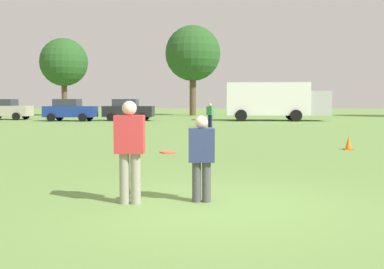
{
  "coord_description": "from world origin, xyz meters",
  "views": [
    {
      "loc": [
        0.11,
        -7.67,
        1.73
      ],
      "look_at": [
        -0.49,
        1.95,
        1.03
      ],
      "focal_mm": 44.1,
      "sensor_mm": 36.0,
      "label": 1
    }
  ],
  "objects_px": {
    "parked_car_center": "(128,110)",
    "bystander_sideline_watcher": "(210,114)",
    "traffic_cone": "(349,143)",
    "parked_car_mid_left": "(70,110)",
    "box_truck": "(275,100)",
    "player_thrower": "(130,146)",
    "player_defender": "(202,154)",
    "frisbee": "(167,152)",
    "parked_car_near_left": "(6,109)"
  },
  "relations": [
    {
      "from": "parked_car_near_left",
      "to": "parked_car_center",
      "type": "xyz_separation_m",
      "value": [
        11.17,
        -1.18,
        0.0
      ]
    },
    {
      "from": "traffic_cone",
      "to": "bystander_sideline_watcher",
      "type": "distance_m",
      "value": 14.18
    },
    {
      "from": "frisbee",
      "to": "parked_car_near_left",
      "type": "distance_m",
      "value": 37.68
    },
    {
      "from": "traffic_cone",
      "to": "parked_car_center",
      "type": "distance_m",
      "value": 25.92
    },
    {
      "from": "parked_car_center",
      "to": "bystander_sideline_watcher",
      "type": "distance_m",
      "value": 11.98
    },
    {
      "from": "frisbee",
      "to": "box_truck",
      "type": "bearing_deg",
      "value": 80.58
    },
    {
      "from": "parked_car_mid_left",
      "to": "box_truck",
      "type": "distance_m",
      "value": 17.1
    },
    {
      "from": "frisbee",
      "to": "player_thrower",
      "type": "bearing_deg",
      "value": 173.17
    },
    {
      "from": "player_defender",
      "to": "box_truck",
      "type": "height_order",
      "value": "box_truck"
    },
    {
      "from": "player_thrower",
      "to": "parked_car_center",
      "type": "height_order",
      "value": "parked_car_center"
    },
    {
      "from": "player_defender",
      "to": "box_truck",
      "type": "relative_size",
      "value": 0.17
    },
    {
      "from": "player_thrower",
      "to": "box_truck",
      "type": "height_order",
      "value": "box_truck"
    },
    {
      "from": "frisbee",
      "to": "bystander_sideline_watcher",
      "type": "distance_m",
      "value": 22.25
    },
    {
      "from": "parked_car_center",
      "to": "bystander_sideline_watcher",
      "type": "relative_size",
      "value": 2.73
    },
    {
      "from": "player_thrower",
      "to": "traffic_cone",
      "type": "xyz_separation_m",
      "value": [
        5.97,
        8.97,
        -0.74
      ]
    },
    {
      "from": "parked_car_mid_left",
      "to": "bystander_sideline_watcher",
      "type": "height_order",
      "value": "parked_car_mid_left"
    },
    {
      "from": "parked_car_mid_left",
      "to": "parked_car_center",
      "type": "relative_size",
      "value": 1.0
    },
    {
      "from": "traffic_cone",
      "to": "parked_car_mid_left",
      "type": "bearing_deg",
      "value": 128.03
    },
    {
      "from": "traffic_cone",
      "to": "parked_car_near_left",
      "type": "xyz_separation_m",
      "value": [
        -23.49,
        23.97,
        0.69
      ]
    },
    {
      "from": "bystander_sideline_watcher",
      "to": "parked_car_near_left",
      "type": "bearing_deg",
      "value": 149.58
    },
    {
      "from": "frisbee",
      "to": "traffic_cone",
      "type": "bearing_deg",
      "value": 59.5
    },
    {
      "from": "player_thrower",
      "to": "parked_car_mid_left",
      "type": "xyz_separation_m",
      "value": [
        -11.03,
        30.7,
        -0.04
      ]
    },
    {
      "from": "parked_car_near_left",
      "to": "box_truck",
      "type": "xyz_separation_m",
      "value": [
        23.52,
        -0.74,
        0.83
      ]
    },
    {
      "from": "traffic_cone",
      "to": "parked_car_mid_left",
      "type": "xyz_separation_m",
      "value": [
        -16.99,
        21.73,
        0.69
      ]
    },
    {
      "from": "player_defender",
      "to": "parked_car_mid_left",
      "type": "height_order",
      "value": "parked_car_mid_left"
    },
    {
      "from": "parked_car_center",
      "to": "bystander_sideline_watcher",
      "type": "bearing_deg",
      "value": -53.17
    },
    {
      "from": "frisbee",
      "to": "parked_car_mid_left",
      "type": "relative_size",
      "value": 0.06
    },
    {
      "from": "box_truck",
      "to": "bystander_sideline_watcher",
      "type": "relative_size",
      "value": 5.53
    },
    {
      "from": "player_thrower",
      "to": "parked_car_near_left",
      "type": "distance_m",
      "value": 37.31
    },
    {
      "from": "traffic_cone",
      "to": "box_truck",
      "type": "xyz_separation_m",
      "value": [
        0.02,
        23.23,
        1.52
      ]
    },
    {
      "from": "player_thrower",
      "to": "parked_car_mid_left",
      "type": "bearing_deg",
      "value": 109.76
    },
    {
      "from": "player_thrower",
      "to": "frisbee",
      "type": "relative_size",
      "value": 6.34
    },
    {
      "from": "player_thrower",
      "to": "parked_car_near_left",
      "type": "height_order",
      "value": "parked_car_near_left"
    },
    {
      "from": "box_truck",
      "to": "parked_car_center",
      "type": "bearing_deg",
      "value": -177.96
    },
    {
      "from": "player_thrower",
      "to": "box_truck",
      "type": "bearing_deg",
      "value": 79.46
    },
    {
      "from": "player_defender",
      "to": "parked_car_center",
      "type": "relative_size",
      "value": 0.35
    },
    {
      "from": "frisbee",
      "to": "parked_car_center",
      "type": "relative_size",
      "value": 0.06
    },
    {
      "from": "parked_car_near_left",
      "to": "bystander_sideline_watcher",
      "type": "bearing_deg",
      "value": -30.42
    },
    {
      "from": "player_thrower",
      "to": "frisbee",
      "type": "xyz_separation_m",
      "value": [
        0.64,
        -0.08,
        -0.09
      ]
    },
    {
      "from": "traffic_cone",
      "to": "parked_car_near_left",
      "type": "distance_m",
      "value": 33.57
    },
    {
      "from": "parked_car_near_left",
      "to": "parked_car_center",
      "type": "height_order",
      "value": "same"
    },
    {
      "from": "parked_car_mid_left",
      "to": "player_defender",
      "type": "bearing_deg",
      "value": -68.17
    },
    {
      "from": "player_thrower",
      "to": "bystander_sideline_watcher",
      "type": "xyz_separation_m",
      "value": [
        0.82,
        22.17,
        -0.1
      ]
    },
    {
      "from": "parked_car_near_left",
      "to": "parked_car_mid_left",
      "type": "bearing_deg",
      "value": -19.05
    },
    {
      "from": "player_thrower",
      "to": "parked_car_near_left",
      "type": "relative_size",
      "value": 0.41
    },
    {
      "from": "parked_car_mid_left",
      "to": "bystander_sideline_watcher",
      "type": "bearing_deg",
      "value": -35.75
    },
    {
      "from": "bystander_sideline_watcher",
      "to": "player_defender",
      "type": "bearing_deg",
      "value": -89.05
    },
    {
      "from": "frisbee",
      "to": "traffic_cone",
      "type": "xyz_separation_m",
      "value": [
        5.33,
        9.05,
        -0.65
      ]
    },
    {
      "from": "player_thrower",
      "to": "traffic_cone",
      "type": "relative_size",
      "value": 3.58
    },
    {
      "from": "frisbee",
      "to": "parked_car_near_left",
      "type": "xyz_separation_m",
      "value": [
        -18.16,
        33.02,
        0.05
      ]
    }
  ]
}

